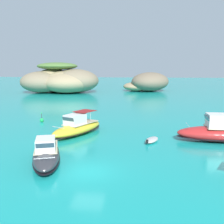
# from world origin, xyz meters

# --- Properties ---
(ground_plane) EXTENTS (400.00, 400.00, 0.00)m
(ground_plane) POSITION_xyz_m (0.00, 0.00, 0.00)
(ground_plane) COLOR teal
(islet_large) EXTENTS (29.93, 22.32, 9.57)m
(islet_large) POSITION_xyz_m (-22.07, 62.85, 3.79)
(islet_large) COLOR #84755B
(islet_large) RESTS_ON ground
(islet_small) EXTENTS (19.61, 18.50, 6.40)m
(islet_small) POSITION_xyz_m (5.23, 71.83, 2.85)
(islet_small) COLOR #756651
(islet_small) RESTS_ON ground
(motorboat_yellow) EXTENTS (5.88, 8.70, 2.64)m
(motorboat_yellow) POSITION_xyz_m (-3.62, 10.98, 0.84)
(motorboat_yellow) COLOR yellow
(motorboat_yellow) RESTS_ON ground
(motorboat_charcoal) EXTENTS (4.48, 7.75, 2.19)m
(motorboat_charcoal) POSITION_xyz_m (-3.86, 1.53, 0.73)
(motorboat_charcoal) COLOR #2D2D33
(motorboat_charcoal) RESTS_ON ground
(motorboat_red) EXTENTS (10.21, 3.09, 3.19)m
(motorboat_red) POSITION_xyz_m (12.83, 9.88, 1.01)
(motorboat_red) COLOR red
(motorboat_red) RESTS_ON ground
(dinghy_tender) EXTENTS (1.97, 2.85, 0.58)m
(dinghy_tender) POSITION_xyz_m (5.10, 8.80, 0.22)
(dinghy_tender) COLOR #B2B2B2
(dinghy_tender) RESTS_ON ground
(channel_buoy) EXTENTS (0.56, 0.56, 1.48)m
(channel_buoy) POSITION_xyz_m (-10.62, 17.44, 0.34)
(channel_buoy) COLOR green
(channel_buoy) RESTS_ON ground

